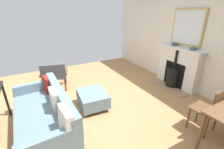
% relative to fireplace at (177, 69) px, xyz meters
% --- Properties ---
extents(ground_plane, '(5.68, 6.01, 0.01)m').
position_rel_fireplace_xyz_m(ground_plane, '(2.62, -0.11, -0.50)').
color(ground_plane, '#A87A4C').
extents(wall_left, '(0.12, 6.01, 2.61)m').
position_rel_fireplace_xyz_m(wall_left, '(-0.22, -0.11, 0.81)').
color(wall_left, beige).
rests_on(wall_left, ground).
extents(fireplace, '(0.58, 1.30, 1.11)m').
position_rel_fireplace_xyz_m(fireplace, '(0.00, 0.00, 0.00)').
color(fireplace, '#9E7A5B').
rests_on(fireplace, ground).
extents(mirror_over_mantel, '(0.04, 0.88, 0.90)m').
position_rel_fireplace_xyz_m(mirror_over_mantel, '(-0.13, 0.00, 1.12)').
color(mirror_over_mantel, tan).
extents(mantel_bowl_near, '(0.15, 0.15, 0.05)m').
position_rel_fireplace_xyz_m(mantel_bowl_near, '(-0.04, -0.24, 0.64)').
color(mantel_bowl_near, '#334C56').
rests_on(mantel_bowl_near, fireplace).
extents(mantel_bowl_far, '(0.15, 0.15, 0.05)m').
position_rel_fireplace_xyz_m(mantel_bowl_far, '(-0.04, 0.32, 0.64)').
color(mantel_bowl_far, '#334C56').
rests_on(mantel_bowl_far, fireplace).
extents(sofa, '(0.91, 1.87, 0.80)m').
position_rel_fireplace_xyz_m(sofa, '(3.46, 0.15, -0.16)').
color(sofa, '#B2B2B7').
rests_on(sofa, ground).
extents(ottoman, '(0.65, 0.78, 0.36)m').
position_rel_fireplace_xyz_m(ottoman, '(2.46, -0.15, -0.27)').
color(ottoman, '#B2B2B7').
rests_on(ottoman, ground).
extents(armchair_accent, '(0.78, 0.70, 0.79)m').
position_rel_fireplace_xyz_m(armchair_accent, '(3.04, -1.39, -0.04)').
color(armchair_accent, brown).
rests_on(armchair_accent, ground).
extents(dining_chair_near_fireplace, '(0.43, 0.43, 0.88)m').
position_rel_fireplace_xyz_m(dining_chair_near_fireplace, '(1.01, 1.54, 0.02)').
color(dining_chair_near_fireplace, brown).
rests_on(dining_chair_near_fireplace, ground).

